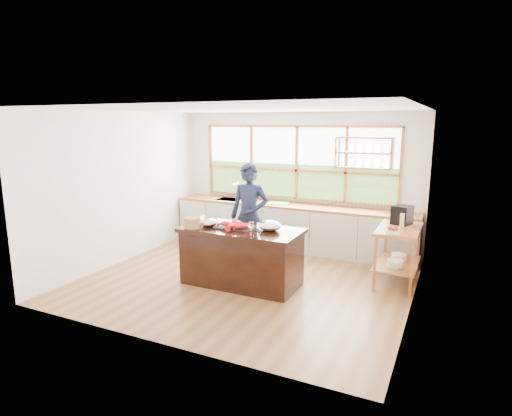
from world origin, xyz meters
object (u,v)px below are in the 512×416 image
Objects in this scene: cook at (249,217)px; wicker_basket at (192,223)px; island at (242,256)px; espresso_machine at (402,215)px.

cook reaches higher than wicker_basket.
cook reaches higher than island.
cook is (-0.23, 0.75, 0.46)m from island.
wicker_basket reaches higher than island.
island is at bearing -130.06° from espresso_machine.
cook is at bearing -147.69° from espresso_machine.
cook is at bearing 65.14° from wicker_basket.
island is 7.43× the size of wicker_basket.
cook is at bearing 107.27° from island.
cook is 2.50m from espresso_machine.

